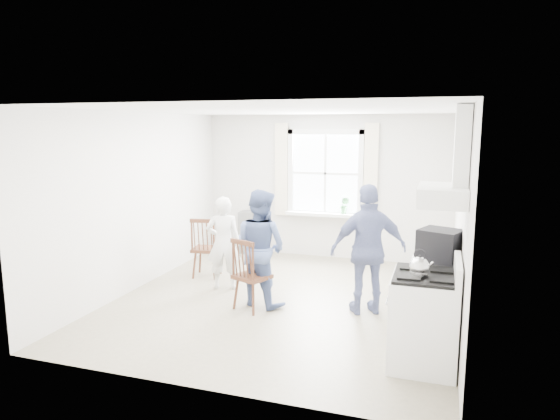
# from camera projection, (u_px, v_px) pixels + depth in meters

# --- Properties ---
(room_shell) EXTENTS (4.62, 5.12, 2.64)m
(room_shell) POSITION_uv_depth(u_px,v_px,m) (284.00, 208.00, 6.72)
(room_shell) COLOR gray
(room_shell) RESTS_ON ground
(window_assembly) EXTENTS (1.88, 0.24, 1.70)m
(window_assembly) POSITION_uv_depth(u_px,v_px,m) (325.00, 178.00, 8.99)
(window_assembly) COLOR white
(window_assembly) RESTS_ON room_shell
(range_hood) EXTENTS (0.45, 0.76, 0.94)m
(range_hood) POSITION_uv_depth(u_px,v_px,m) (449.00, 179.00, 4.72)
(range_hood) COLOR white
(range_hood) RESTS_ON room_shell
(shelf_unit) EXTENTS (0.40, 0.30, 0.80)m
(shelf_unit) POSITION_uv_depth(u_px,v_px,m) (251.00, 232.00, 9.48)
(shelf_unit) COLOR slate
(shelf_unit) RESTS_ON ground
(gas_stove) EXTENTS (0.68, 0.76, 1.12)m
(gas_stove) POSITION_uv_depth(u_px,v_px,m) (424.00, 319.00, 5.01)
(gas_stove) COLOR white
(gas_stove) RESTS_ON ground
(kettle) EXTENTS (0.19, 0.19, 0.27)m
(kettle) POSITION_uv_depth(u_px,v_px,m) (419.00, 267.00, 4.85)
(kettle) COLOR silver
(kettle) RESTS_ON gas_stove
(low_cabinet) EXTENTS (0.50, 0.55, 0.90)m
(low_cabinet) POSITION_uv_depth(u_px,v_px,m) (433.00, 300.00, 5.65)
(low_cabinet) COLOR white
(low_cabinet) RESTS_ON ground
(stereo_stack) EXTENTS (0.53, 0.50, 0.37)m
(stereo_stack) POSITION_uv_depth(u_px,v_px,m) (440.00, 246.00, 5.49)
(stereo_stack) COLOR black
(stereo_stack) RESTS_ON low_cabinet
(cardboard_box) EXTENTS (0.26, 0.20, 0.16)m
(cardboard_box) POSITION_uv_depth(u_px,v_px,m) (438.00, 257.00, 5.46)
(cardboard_box) COLOR olive
(cardboard_box) RESTS_ON low_cabinet
(windsor_chair_a) EXTENTS (0.47, 0.47, 0.98)m
(windsor_chair_a) POSITION_uv_depth(u_px,v_px,m) (204.00, 241.00, 7.86)
(windsor_chair_a) COLOR #442315
(windsor_chair_a) RESTS_ON ground
(windsor_chair_b) EXTENTS (0.53, 0.53, 0.97)m
(windsor_chair_b) POSITION_uv_depth(u_px,v_px,m) (246.00, 267.00, 6.44)
(windsor_chair_b) COLOR #442315
(windsor_chair_b) RESTS_ON ground
(person_left) EXTENTS (0.65, 0.65, 1.39)m
(person_left) POSITION_uv_depth(u_px,v_px,m) (224.00, 243.00, 7.34)
(person_left) COLOR silver
(person_left) RESTS_ON ground
(person_mid) EXTENTS (0.97, 0.97, 1.57)m
(person_mid) POSITION_uv_depth(u_px,v_px,m) (260.00, 248.00, 6.68)
(person_mid) COLOR #4F6293
(person_mid) RESTS_ON ground
(person_right) EXTENTS (1.30, 1.30, 1.68)m
(person_right) POSITION_uv_depth(u_px,v_px,m) (369.00, 250.00, 6.35)
(person_right) COLOR navy
(person_right) RESTS_ON ground
(potted_plant) EXTENTS (0.19, 0.19, 0.30)m
(potted_plant) POSITION_uv_depth(u_px,v_px,m) (344.00, 205.00, 8.86)
(potted_plant) COLOR #387E40
(potted_plant) RESTS_ON window_assembly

